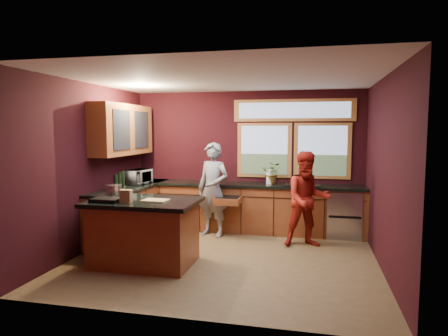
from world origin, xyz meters
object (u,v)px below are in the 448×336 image
(person_red, at_px, (307,199))
(cutting_board, at_px, (155,200))
(island, at_px, (144,232))
(stock_pot, at_px, (114,191))
(person_grey, at_px, (213,189))

(person_red, relative_size, cutting_board, 4.56)
(island, relative_size, stock_pot, 6.46)
(person_grey, height_order, person_red, person_grey)
(cutting_board, bearing_deg, person_red, 35.17)
(stock_pot, bearing_deg, person_red, 24.14)
(person_grey, distance_m, person_red, 1.74)
(island, xyz_separation_m, stock_pot, (-0.55, 0.15, 0.56))
(stock_pot, bearing_deg, cutting_board, -14.93)
(island, relative_size, person_red, 0.97)
(cutting_board, bearing_deg, island, 165.96)
(island, height_order, person_red, person_red)
(stock_pot, bearing_deg, person_grey, 54.56)
(person_grey, relative_size, stock_pot, 7.16)
(cutting_board, bearing_deg, stock_pot, 165.07)
(cutting_board, distance_m, stock_pot, 0.78)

